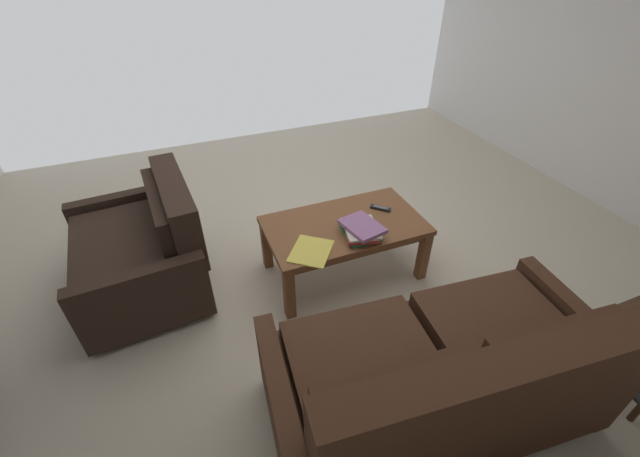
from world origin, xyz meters
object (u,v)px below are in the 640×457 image
Objects in this scene: book_stack at (361,229)px; loveseat_near at (145,249)px; coffee_table at (344,231)px; tv_remote at (381,208)px; sofa_main at (443,379)px; loose_magazine at (311,251)px.

loveseat_near is at bearing -21.33° from book_stack.
tv_remote is at bearing -168.38° from coffee_table.
tv_remote is (-1.76, 0.33, 0.13)m from loveseat_near.
sofa_main reaches higher than loose_magazine.
loveseat_near is 3.25× the size of book_stack.
book_stack reaches higher than loose_magazine.
sofa_main is 1.43m from tv_remote.
book_stack reaches higher than coffee_table.
loveseat_near reaches higher than loose_magazine.
loveseat_near is 1.00× the size of coffee_table.
sofa_main is 2.19m from loveseat_near.
sofa_main is 1.15m from book_stack.
sofa_main is 1.56× the size of loveseat_near.
sofa_main is 1.56× the size of coffee_table.
tv_remote is at bearing -140.80° from book_stack.
book_stack is (-0.05, 0.17, 0.12)m from coffee_table.
loveseat_near is 1.24m from loose_magazine.
sofa_main is at bearing 128.88° from loveseat_near.
sofa_main is at bearing 85.54° from book_stack.
book_stack is 0.38m from tv_remote.
coffee_table is 0.41m from loose_magazine.
tv_remote is at bearing 169.26° from loveseat_near.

